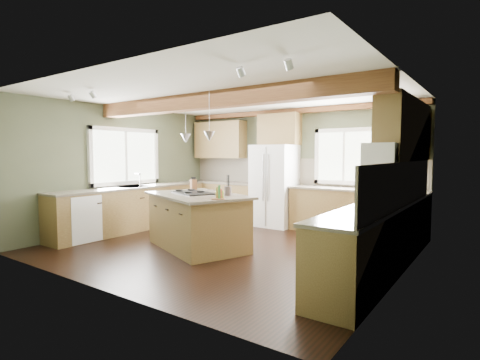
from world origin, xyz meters
The scene contains 37 objects.
floor centered at (0.00, 0.00, 0.00)m, with size 5.60×5.60×0.00m, color black.
ceiling centered at (0.00, 0.00, 2.60)m, with size 5.60×5.60×0.00m, color silver.
wall_back centered at (0.00, 2.50, 1.30)m, with size 5.60×5.60×0.00m, color #454D37.
wall_left centered at (-2.80, 0.00, 1.30)m, with size 5.00×5.00×0.00m, color #454D37.
wall_right centered at (2.80, 0.00, 1.30)m, with size 5.00×5.00×0.00m, color #454D37.
ceiling_beam centered at (0.00, -0.34, 2.47)m, with size 5.55×0.26×0.26m, color #4F2816.
soffit_trim centered at (0.00, 2.40, 2.54)m, with size 5.55×0.20×0.10m, color #4F2816.
backsplash_back centered at (0.00, 2.48, 1.21)m, with size 5.58×0.03×0.58m, color brown.
backsplash_right centered at (2.78, 0.05, 1.21)m, with size 0.03×3.70×0.58m, color brown.
base_cab_back_left centered at (-1.79, 2.20, 0.44)m, with size 2.02×0.60×0.88m, color brown.
counter_back_left centered at (-1.79, 2.20, 0.90)m, with size 2.06×0.64×0.04m, color #473F34.
base_cab_back_right centered at (1.49, 2.20, 0.44)m, with size 2.62×0.60×0.88m, color brown.
counter_back_right centered at (1.49, 2.20, 0.90)m, with size 2.66×0.64×0.04m, color #473F34.
base_cab_left centered at (-2.50, 0.05, 0.44)m, with size 0.60×3.70×0.88m, color brown.
counter_left centered at (-2.50, 0.05, 0.90)m, with size 0.64×3.74×0.04m, color #473F34.
base_cab_right centered at (2.50, 0.05, 0.44)m, with size 0.60×3.70×0.88m, color brown.
counter_right centered at (2.50, 0.05, 0.90)m, with size 0.64×3.74×0.04m, color #473F34.
upper_cab_back_left centered at (-1.99, 2.33, 1.95)m, with size 1.40×0.35×0.90m, color brown.
upper_cab_over_fridge centered at (-0.30, 2.33, 2.15)m, with size 0.96×0.35×0.70m, color brown.
upper_cab_right centered at (2.62, 0.90, 1.95)m, with size 0.35×2.20×0.90m, color brown.
upper_cab_back_corner centered at (2.30, 2.33, 1.95)m, with size 0.90×0.35×0.90m, color brown.
window_left centered at (-2.78, 0.05, 1.55)m, with size 0.04×1.60×1.05m, color white.
window_back centered at (1.15, 2.48, 1.55)m, with size 1.10×0.04×1.00m, color white.
sink centered at (-2.50, 0.05, 0.91)m, with size 0.50×0.65×0.03m, color #262628.
faucet centered at (-2.32, 0.05, 1.05)m, with size 0.02×0.02×0.28m, color #B2B2B7.
dishwasher centered at (-2.49, -1.25, 0.43)m, with size 0.60×0.60×0.84m, color white.
oven centered at (2.49, -1.25, 0.43)m, with size 0.60×0.72×0.84m, color white.
microwave centered at (2.58, -0.05, 1.55)m, with size 0.40×0.70×0.38m, color white.
pendant_left centered at (-0.80, -0.17, 1.88)m, with size 0.18×0.18×0.16m, color #B2B2B7.
pendant_right centered at (0.02, -0.50, 1.88)m, with size 0.18×0.18×0.16m, color #B2B2B7.
refrigerator centered at (-0.30, 2.12, 0.90)m, with size 0.90×0.74×1.80m, color white.
island centered at (-0.39, -0.34, 0.44)m, with size 1.77×1.08×0.88m, color olive.
island_top centered at (-0.39, -0.34, 0.90)m, with size 1.89×1.20×0.04m, color #473F34.
cooktop centered at (-0.53, -0.28, 0.93)m, with size 0.77×0.51×0.02m, color black.
knife_block centered at (-0.85, 0.07, 1.02)m, with size 0.13×0.09×0.21m, color brown.
utensil_crock centered at (0.18, -0.23, 1.00)m, with size 0.12×0.12×0.16m, color #37322C.
bottle_tray centered at (0.34, -0.69, 1.02)m, with size 0.22×0.22×0.20m, color brown, non-canonical shape.
Camera 1 is at (3.84, -5.08, 1.60)m, focal length 28.00 mm.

